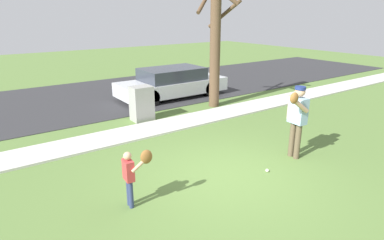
{
  "coord_description": "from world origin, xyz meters",
  "views": [
    {
      "loc": [
        -4.25,
        -4.72,
        3.4
      ],
      "look_at": [
        -0.08,
        1.2,
        1.0
      ],
      "focal_mm": 30.21,
      "sensor_mm": 36.0,
      "label": 1
    }
  ],
  "objects_px": {
    "baseball": "(267,170)",
    "parked_sedan_silver": "(172,83)",
    "utility_cabinet": "(142,103)",
    "street_tree_near": "(216,32)",
    "person_adult": "(297,115)",
    "person_child": "(133,171)"
  },
  "relations": [
    {
      "from": "street_tree_near",
      "to": "parked_sedan_silver",
      "type": "bearing_deg",
      "value": 105.61
    },
    {
      "from": "person_adult",
      "to": "street_tree_near",
      "type": "xyz_separation_m",
      "value": [
        1.35,
        4.77,
        1.64
      ]
    },
    {
      "from": "person_child",
      "to": "parked_sedan_silver",
      "type": "xyz_separation_m",
      "value": [
        4.89,
        6.55,
        -0.1
      ]
    },
    {
      "from": "baseball",
      "to": "parked_sedan_silver",
      "type": "xyz_separation_m",
      "value": [
        1.86,
        7.04,
        0.58
      ]
    },
    {
      "from": "parked_sedan_silver",
      "to": "utility_cabinet",
      "type": "bearing_deg",
      "value": -140.08
    },
    {
      "from": "person_adult",
      "to": "parked_sedan_silver",
      "type": "height_order",
      "value": "person_adult"
    },
    {
      "from": "person_child",
      "to": "utility_cabinet",
      "type": "xyz_separation_m",
      "value": [
        2.44,
        4.49,
        -0.15
      ]
    },
    {
      "from": "person_child",
      "to": "baseball",
      "type": "bearing_deg",
      "value": -4.5
    },
    {
      "from": "street_tree_near",
      "to": "person_adult",
      "type": "bearing_deg",
      "value": -105.8
    },
    {
      "from": "person_child",
      "to": "parked_sedan_silver",
      "type": "height_order",
      "value": "parked_sedan_silver"
    },
    {
      "from": "utility_cabinet",
      "to": "parked_sedan_silver",
      "type": "bearing_deg",
      "value": 39.92
    },
    {
      "from": "utility_cabinet",
      "to": "street_tree_near",
      "type": "bearing_deg",
      "value": -0.73
    },
    {
      "from": "utility_cabinet",
      "to": "parked_sedan_silver",
      "type": "relative_size",
      "value": 0.25
    },
    {
      "from": "person_adult",
      "to": "baseball",
      "type": "height_order",
      "value": "person_adult"
    },
    {
      "from": "person_child",
      "to": "baseball",
      "type": "relative_size",
      "value": 15.23
    },
    {
      "from": "person_child",
      "to": "parked_sedan_silver",
      "type": "bearing_deg",
      "value": 57.93
    },
    {
      "from": "person_adult",
      "to": "parked_sedan_silver",
      "type": "bearing_deg",
      "value": -91.67
    },
    {
      "from": "person_adult",
      "to": "utility_cabinet",
      "type": "distance_m",
      "value": 5.13
    },
    {
      "from": "utility_cabinet",
      "to": "baseball",
      "type": "bearing_deg",
      "value": -83.24
    },
    {
      "from": "baseball",
      "to": "utility_cabinet",
      "type": "relative_size",
      "value": 0.06
    },
    {
      "from": "utility_cabinet",
      "to": "parked_sedan_silver",
      "type": "height_order",
      "value": "parked_sedan_silver"
    },
    {
      "from": "person_child",
      "to": "parked_sedan_silver",
      "type": "relative_size",
      "value": 0.25
    }
  ]
}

